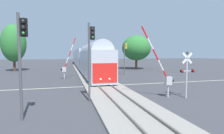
# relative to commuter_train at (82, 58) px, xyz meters

# --- Properties ---
(ground_plane) EXTENTS (220.00, 220.00, 0.00)m
(ground_plane) POSITION_rel_commuter_train_xyz_m (-0.00, -26.90, -2.74)
(ground_plane) COLOR #3D3D42
(road_centre_stripe) EXTENTS (44.00, 0.20, 0.01)m
(road_centre_stripe) POSITION_rel_commuter_train_xyz_m (-0.00, -26.90, -2.74)
(road_centre_stripe) COLOR beige
(road_centre_stripe) RESTS_ON ground
(railway_track) EXTENTS (4.40, 80.00, 0.32)m
(railway_track) POSITION_rel_commuter_train_xyz_m (-0.00, -26.90, -2.65)
(railway_track) COLOR gray
(railway_track) RESTS_ON ground
(commuter_train) EXTENTS (3.04, 60.90, 5.16)m
(commuter_train) POSITION_rel_commuter_train_xyz_m (0.00, 0.00, 0.00)
(commuter_train) COLOR #B2B7C1
(commuter_train) RESTS_ON railway_track
(crossing_gate_near) EXTENTS (3.12, 0.40, 6.04)m
(crossing_gate_near) POSITION_rel_commuter_train_xyz_m (4.16, -33.71, -0.76)
(crossing_gate_near) COLOR #B7B7BC
(crossing_gate_near) RESTS_ON ground
(crossing_signal_mast) EXTENTS (1.36, 0.44, 3.99)m
(crossing_signal_mast) POSITION_rel_commuter_train_xyz_m (5.81, -34.33, -0.30)
(crossing_signal_mast) COLOR #B2B2B7
(crossing_signal_mast) RESTS_ON ground
(crossing_gate_far) EXTENTS (2.31, 0.40, 6.18)m
(crossing_gate_far) POSITION_rel_commuter_train_xyz_m (-4.28, -20.08, -0.76)
(crossing_gate_far) COLOR #B7B7BC
(crossing_gate_far) RESTS_ON ground
(traffic_signal_far_side) EXTENTS (0.53, 0.38, 5.94)m
(traffic_signal_far_side) POSITION_rel_commuter_train_xyz_m (6.02, -17.45, 1.23)
(traffic_signal_far_side) COLOR #4C4C51
(traffic_signal_far_side) RESTS_ON ground
(traffic_signal_near_left) EXTENTS (0.53, 0.38, 6.02)m
(traffic_signal_near_left) POSITION_rel_commuter_train_xyz_m (-6.42, -36.38, 1.28)
(traffic_signal_near_left) COLOR #4C4C51
(traffic_signal_near_left) RESTS_ON ground
(traffic_signal_median) EXTENTS (0.53, 0.38, 6.18)m
(traffic_signal_median) POSITION_rel_commuter_train_xyz_m (-2.21, -33.33, 1.38)
(traffic_signal_median) COLOR #4C4C51
(traffic_signal_median) RESTS_ON ground
(pine_left_background) EXTENTS (5.06, 5.06, 10.10)m
(pine_left_background) POSITION_rel_commuter_train_xyz_m (-15.10, -4.98, 3.30)
(pine_left_background) COLOR #4C3828
(pine_left_background) RESTS_ON ground
(oak_far_right) EXTENTS (7.01, 7.01, 8.25)m
(oak_far_right) POSITION_rel_commuter_train_xyz_m (12.47, -7.02, 2.46)
(oak_far_right) COLOR brown
(oak_far_right) RESTS_ON ground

